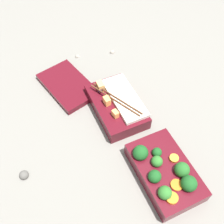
# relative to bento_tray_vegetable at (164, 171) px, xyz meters

# --- Properties ---
(ground_plane) EXTENTS (3.00, 3.00, 0.00)m
(ground_plane) POSITION_rel_bento_tray_vegetable_xyz_m (0.14, 0.03, -0.03)
(ground_plane) COLOR slate
(bento_tray_vegetable) EXTENTS (0.22, 0.14, 0.08)m
(bento_tray_vegetable) POSITION_rel_bento_tray_vegetable_xyz_m (0.00, 0.00, 0.00)
(bento_tray_vegetable) COLOR #510F19
(bento_tray_vegetable) RESTS_ON ground_plane
(bento_tray_rice) EXTENTS (0.22, 0.14, 0.07)m
(bento_tray_rice) POSITION_rel_bento_tray_vegetable_xyz_m (0.26, 0.02, -0.00)
(bento_tray_rice) COLOR #510F19
(bento_tray_rice) RESTS_ON ground_plane
(bento_lid) EXTENTS (0.24, 0.18, 0.02)m
(bento_lid) POSITION_rel_bento_tray_vegetable_xyz_m (0.43, 0.13, -0.02)
(bento_lid) COLOR #510F19
(bento_lid) RESTS_ON ground_plane
(pebble_0) EXTENTS (0.02, 0.02, 0.02)m
(pebble_0) POSITION_rel_bento_tray_vegetable_xyz_m (0.53, -0.09, -0.03)
(pebble_0) COLOR gray
(pebble_0) RESTS_ON ground_plane
(pebble_1) EXTENTS (0.03, 0.03, 0.03)m
(pebble_1) POSITION_rel_bento_tray_vegetable_xyz_m (0.16, 0.35, -0.02)
(pebble_1) COLOR #595651
(pebble_1) RESTS_ON ground_plane
(pebble_2) EXTENTS (0.02, 0.02, 0.02)m
(pebble_2) POSITION_rel_bento_tray_vegetable_xyz_m (0.56, 0.05, -0.03)
(pebble_2) COLOR gray
(pebble_2) RESTS_ON ground_plane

